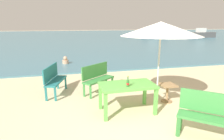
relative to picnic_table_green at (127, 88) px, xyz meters
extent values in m
plane|color=beige|center=(0.27, -0.83, -0.65)|extent=(120.00, 120.00, 0.00)
cube|color=teal|center=(0.27, 29.17, -0.61)|extent=(120.00, 50.00, 0.08)
cube|color=#60B24C|center=(0.00, 0.00, 0.08)|extent=(1.40, 0.80, 0.06)
cube|color=#60B24C|center=(-0.64, -0.34, -0.30)|extent=(0.08, 0.08, 0.70)
cube|color=#60B24C|center=(0.64, -0.34, -0.30)|extent=(0.08, 0.08, 0.70)
cube|color=#60B24C|center=(-0.64, 0.34, -0.30)|extent=(0.08, 0.08, 0.70)
cube|color=#60B24C|center=(0.64, 0.34, -0.30)|extent=(0.08, 0.08, 0.70)
cylinder|color=#2D662D|center=(-0.05, -0.18, 0.19)|extent=(0.06, 0.06, 0.16)
cone|color=#2D662D|center=(-0.05, -0.18, 0.27)|extent=(0.06, 0.06, 0.03)
cylinder|color=#2D662D|center=(-0.05, -0.18, 0.32)|extent=(0.03, 0.03, 0.09)
cylinder|color=red|center=(-0.05, -0.18, 0.18)|extent=(0.07, 0.07, 0.05)
cylinder|color=gold|center=(-0.05, -0.18, 0.37)|extent=(0.03, 0.03, 0.01)
cylinder|color=silver|center=(0.95, 0.20, 0.50)|extent=(0.04, 0.04, 2.30)
cone|color=silver|center=(0.95, 0.20, 1.47)|extent=(2.10, 2.10, 0.36)
cube|color=#9E7A51|center=(1.35, 0.34, -0.13)|extent=(0.44, 0.44, 0.04)
cylinder|color=#9E7A51|center=(1.35, 0.34, -0.40)|extent=(0.07, 0.07, 0.50)
cylinder|color=#9E7A51|center=(1.35, 0.34, -0.64)|extent=(0.32, 0.32, 0.03)
cube|color=#237275|center=(-1.82, 1.76, -0.20)|extent=(0.68, 1.25, 0.05)
cube|color=#237275|center=(-1.98, 1.80, 0.08)|extent=(0.38, 1.16, 0.44)
cube|color=#237275|center=(-1.84, 1.19, -0.44)|extent=(0.06, 0.06, 0.42)
cube|color=#237275|center=(-1.53, 2.25, -0.44)|extent=(0.06, 0.06, 0.42)
cube|color=#237275|center=(-2.11, 1.27, -0.44)|extent=(0.06, 0.06, 0.42)
cube|color=#237275|center=(-1.80, 2.33, -0.44)|extent=(0.06, 0.06, 0.42)
cube|color=#3D8C42|center=(1.17, -1.57, -0.20)|extent=(1.14, 1.06, 0.05)
cube|color=#3D8C42|center=(1.28, -1.45, 0.08)|extent=(0.93, 0.82, 0.44)
cube|color=#3D8C42|center=(0.67, -1.31, -0.44)|extent=(0.06, 0.06, 0.42)
cube|color=#3D8C42|center=(0.85, -1.10, -0.44)|extent=(0.06, 0.06, 0.42)
cube|color=#3D8C42|center=(-0.46, 1.57, -0.20)|extent=(1.16, 1.03, 0.05)
cube|color=#3D8C42|center=(-0.56, 1.69, 0.08)|extent=(0.96, 0.78, 0.44)
cube|color=#3D8C42|center=(-0.80, 1.11, -0.44)|extent=(0.06, 0.06, 0.42)
cube|color=#3D8C42|center=(0.06, 1.80, -0.44)|extent=(0.06, 0.06, 0.42)
cube|color=#3D8C42|center=(-0.98, 1.33, -0.44)|extent=(0.06, 0.06, 0.42)
cube|color=#3D8C42|center=(-0.12, 2.02, -0.44)|extent=(0.06, 0.06, 0.42)
cylinder|color=tan|center=(-1.50, 6.27, -0.47)|extent=(0.34, 0.34, 0.20)
sphere|color=tan|center=(-1.50, 6.27, -0.27)|extent=(0.21, 0.21, 0.21)
cube|color=#4C4C4C|center=(12.77, 24.13, -0.13)|extent=(4.27, 1.16, 0.87)
cube|color=silver|center=(12.38, 24.13, 0.64)|extent=(1.36, 0.87, 0.68)
cube|color=#4C4C4C|center=(19.45, 21.31, -0.16)|extent=(3.98, 1.08, 0.81)
cube|color=silver|center=(19.09, 21.31, 0.56)|extent=(1.27, 0.81, 0.63)
camera|label=1|loc=(-1.48, -4.35, 1.61)|focal=30.39mm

